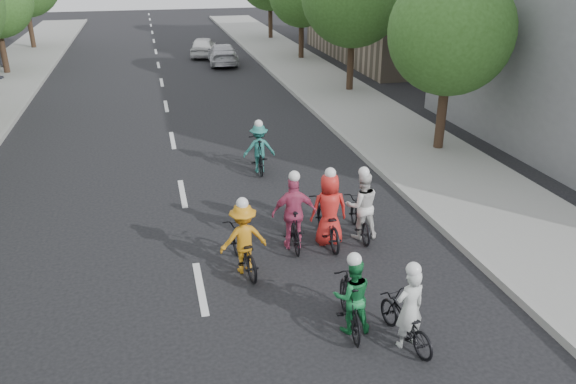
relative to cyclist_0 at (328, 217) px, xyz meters
name	(u,v)px	position (x,y,z in m)	size (l,w,h in m)	color
ground	(200,288)	(-3.13, -1.28, -0.66)	(120.00, 120.00, 0.00)	black
sidewalk_right	(378,123)	(4.87, 8.72, -0.58)	(4.00, 80.00, 0.15)	gray
curb_right	(331,126)	(2.92, 8.72, -0.57)	(0.18, 80.00, 0.18)	#999993
tree_r_0	(451,33)	(5.67, 5.32, 3.31)	(4.00, 4.00, 5.97)	black
cyclist_0	(328,217)	(0.00, 0.00, 0.00)	(0.88, 1.92, 1.90)	black
cyclist_1	(407,317)	(0.19, -3.88, -0.13)	(0.80, 1.63, 1.65)	black
cyclist_2	(243,244)	(-2.13, -0.76, -0.03)	(1.07, 1.87, 1.72)	black
cyclist_3	(351,300)	(-0.61, -3.25, -0.05)	(0.77, 1.74, 1.60)	black
cyclist_4	(361,212)	(0.85, 0.12, -0.02)	(0.86, 1.77, 1.80)	black
cyclist_5	(259,151)	(-0.66, 4.97, -0.01)	(1.01, 1.81, 1.66)	black
cyclist_6	(294,219)	(-0.84, -0.01, 0.04)	(1.06, 1.69, 1.90)	black
follow_car_lead	(223,54)	(0.68, 23.03, -0.05)	(1.70, 4.19, 1.22)	#BCBCC1
follow_car_trail	(204,47)	(-0.14, 26.06, -0.03)	(1.48, 3.67, 1.25)	silver
spectator_2	(2,53)	(-11.83, 24.58, 0.26)	(0.75, 0.49, 1.54)	#464550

